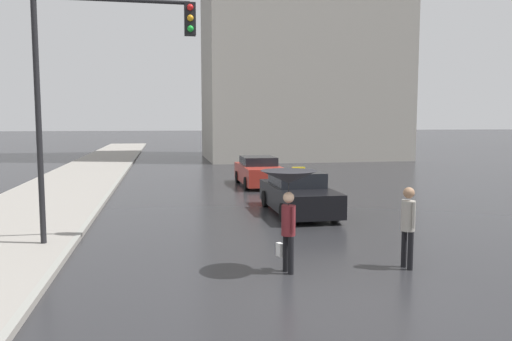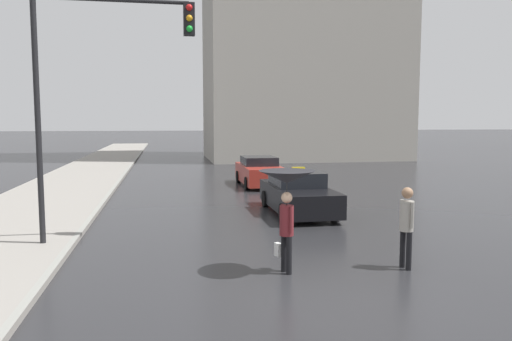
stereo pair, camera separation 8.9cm
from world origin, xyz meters
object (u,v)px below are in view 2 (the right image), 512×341
object	(u,v)px
taxi	(298,194)
traffic_light	(98,69)
sedan_red	(260,172)
pedestrian_with_umbrella	(287,188)
pedestrian_man	(407,221)

from	to	relation	value
taxi	traffic_light	distance (m)	7.98
sedan_red	pedestrian_with_umbrella	xyz separation A→B (m)	(-2.07, -13.98, 1.13)
sedan_red	traffic_light	distance (m)	13.09
pedestrian_with_umbrella	traffic_light	world-z (taller)	traffic_light
sedan_red	pedestrian_with_umbrella	world-z (taller)	pedestrian_with_umbrella
taxi	traffic_light	size ratio (longest dim) A/B	0.72
sedan_red	pedestrian_man	bearing A→B (deg)	92.13
pedestrian_with_umbrella	traffic_light	distance (m)	5.74
traffic_light	pedestrian_with_umbrella	bearing A→B (deg)	-37.00
pedestrian_man	pedestrian_with_umbrella	bearing A→B (deg)	-102.99
pedestrian_man	traffic_light	bearing A→B (deg)	-125.02
pedestrian_man	sedan_red	bearing A→B (deg)	173.03
taxi	traffic_light	xyz separation A→B (m)	(-6.08, -3.53, 3.78)
pedestrian_with_umbrella	traffic_light	xyz separation A→B (m)	(-4.06, 3.06, 2.65)
taxi	pedestrian_man	bearing A→B (deg)	94.92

